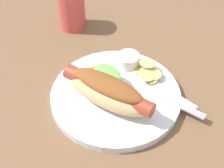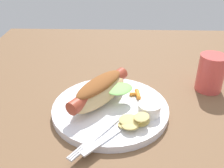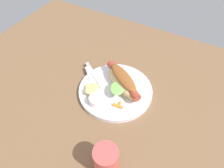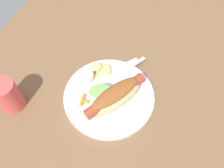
# 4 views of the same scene
# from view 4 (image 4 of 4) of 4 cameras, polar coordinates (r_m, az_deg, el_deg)

# --- Properties ---
(ground_plane) EXTENTS (1.20, 0.90, 0.02)m
(ground_plane) POSITION_cam_4_polar(r_m,az_deg,el_deg) (0.60, -1.06, -1.71)
(ground_plane) COLOR brown
(plate) EXTENTS (0.25, 0.25, 0.02)m
(plate) POSITION_cam_4_polar(r_m,az_deg,el_deg) (0.57, -0.83, -3.36)
(plate) COLOR white
(plate) RESTS_ON ground_plane
(hot_dog) EXTENTS (0.18, 0.15, 0.06)m
(hot_dog) POSITION_cam_4_polar(r_m,az_deg,el_deg) (0.53, 0.90, -3.35)
(hot_dog) COLOR #DBB77A
(hot_dog) RESTS_ON plate
(sauce_ramekin) EXTENTS (0.05, 0.05, 0.03)m
(sauce_ramekin) POSITION_cam_4_polar(r_m,az_deg,el_deg) (0.59, -7.58, 1.82)
(sauce_ramekin) COLOR white
(sauce_ramekin) RESTS_ON plate
(fork) EXTENTS (0.13, 0.09, 0.00)m
(fork) POSITION_cam_4_polar(r_m,az_deg,el_deg) (0.62, 3.92, 4.15)
(fork) COLOR silver
(fork) RESTS_ON plate
(knife) EXTENTS (0.11, 0.10, 0.00)m
(knife) POSITION_cam_4_polar(r_m,az_deg,el_deg) (0.62, 1.95, 4.65)
(knife) COLOR silver
(knife) RESTS_ON plate
(chips_pile) EXTENTS (0.07, 0.08, 0.02)m
(chips_pile) POSITION_cam_4_polar(r_m,az_deg,el_deg) (0.60, -3.17, 3.95)
(chips_pile) COLOR #D9C370
(chips_pile) RESTS_ON plate
(carrot_garnish) EXTENTS (0.03, 0.03, 0.01)m
(carrot_garnish) POSITION_cam_4_polar(r_m,az_deg,el_deg) (0.56, -8.09, -4.54)
(carrot_garnish) COLOR orange
(carrot_garnish) RESTS_ON plate
(drinking_cup) EXTENTS (0.06, 0.06, 0.09)m
(drinking_cup) POSITION_cam_4_polar(r_m,az_deg,el_deg) (0.60, -27.18, -2.87)
(drinking_cup) COLOR #D84C47
(drinking_cup) RESTS_ON ground_plane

